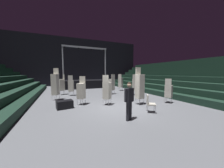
{
  "coord_description": "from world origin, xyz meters",
  "views": [
    {
      "loc": [
        -3.21,
        -6.67,
        2.09
      ],
      "look_at": [
        -0.18,
        0.29,
        1.4
      ],
      "focal_mm": 19.33,
      "sensor_mm": 36.0,
      "label": 1
    }
  ],
  "objects_px": {
    "chair_stack_front_left": "(62,85)",
    "chair_stack_rear_centre": "(169,91)",
    "man_with_tie": "(129,99)",
    "equipment_road_case": "(65,104)",
    "chair_stack_front_right": "(71,86)",
    "chair_stack_aisle_right": "(107,90)",
    "loose_chair_near_man": "(150,103)",
    "chair_stack_rear_left": "(112,84)",
    "chair_stack_mid_centre": "(121,82)",
    "stage_riser": "(85,83)",
    "chair_stack_aisle_left": "(140,86)",
    "chair_stack_mid_right": "(135,85)",
    "chair_stack_rear_right": "(55,84)",
    "chair_stack_mid_left": "(81,91)"
  },
  "relations": [
    {
      "from": "chair_stack_front_left",
      "to": "chair_stack_rear_centre",
      "type": "distance_m",
      "value": 9.38
    },
    {
      "from": "man_with_tie",
      "to": "equipment_road_case",
      "type": "xyz_separation_m",
      "value": [
        -2.55,
        3.08,
        -0.73
      ]
    },
    {
      "from": "chair_stack_front_left",
      "to": "chair_stack_rear_centre",
      "type": "height_order",
      "value": "chair_stack_front_left"
    },
    {
      "from": "chair_stack_front_right",
      "to": "chair_stack_aisle_right",
      "type": "xyz_separation_m",
      "value": [
        1.87,
        -4.4,
        0.04
      ]
    },
    {
      "from": "chair_stack_rear_centre",
      "to": "loose_chair_near_man",
      "type": "xyz_separation_m",
      "value": [
        -2.61,
        -1.11,
        -0.33
      ]
    },
    {
      "from": "chair_stack_front_left",
      "to": "chair_stack_front_right",
      "type": "relative_size",
      "value": 1.05
    },
    {
      "from": "man_with_tie",
      "to": "chair_stack_rear_left",
      "type": "xyz_separation_m",
      "value": [
        1.97,
        6.45,
        0.02
      ]
    },
    {
      "from": "chair_stack_front_left",
      "to": "chair_stack_mid_centre",
      "type": "distance_m",
      "value": 6.45
    },
    {
      "from": "stage_riser",
      "to": "chair_stack_aisle_left",
      "type": "bearing_deg",
      "value": -81.23
    },
    {
      "from": "chair_stack_front_right",
      "to": "chair_stack_aisle_left",
      "type": "distance_m",
      "value": 6.47
    },
    {
      "from": "chair_stack_mid_right",
      "to": "chair_stack_aisle_left",
      "type": "distance_m",
      "value": 3.54
    },
    {
      "from": "chair_stack_rear_right",
      "to": "loose_chair_near_man",
      "type": "bearing_deg",
      "value": 160.39
    },
    {
      "from": "chair_stack_front_left",
      "to": "chair_stack_rear_centre",
      "type": "relative_size",
      "value": 1.15
    },
    {
      "from": "chair_stack_rear_left",
      "to": "chair_stack_mid_right",
      "type": "bearing_deg",
      "value": -52.41
    },
    {
      "from": "chair_stack_mid_right",
      "to": "loose_chair_near_man",
      "type": "relative_size",
      "value": 2.08
    },
    {
      "from": "chair_stack_mid_right",
      "to": "chair_stack_aisle_right",
      "type": "height_order",
      "value": "same"
    },
    {
      "from": "chair_stack_rear_right",
      "to": "chair_stack_aisle_right",
      "type": "relative_size",
      "value": 1.26
    },
    {
      "from": "chair_stack_mid_centre",
      "to": "chair_stack_mid_left",
      "type": "bearing_deg",
      "value": -82.51
    },
    {
      "from": "chair_stack_front_right",
      "to": "chair_stack_mid_right",
      "type": "xyz_separation_m",
      "value": [
        5.6,
        -2.05,
        0.04
      ]
    },
    {
      "from": "chair_stack_mid_right",
      "to": "chair_stack_aisle_right",
      "type": "relative_size",
      "value": 1.0
    },
    {
      "from": "chair_stack_front_right",
      "to": "chair_stack_mid_left",
      "type": "height_order",
      "value": "same"
    },
    {
      "from": "chair_stack_front_left",
      "to": "chair_stack_front_right",
      "type": "bearing_deg",
      "value": -150.74
    },
    {
      "from": "stage_riser",
      "to": "chair_stack_mid_left",
      "type": "distance_m",
      "value": 9.31
    },
    {
      "from": "chair_stack_rear_left",
      "to": "chair_stack_rear_right",
      "type": "height_order",
      "value": "chair_stack_rear_right"
    },
    {
      "from": "chair_stack_aisle_right",
      "to": "chair_stack_mid_right",
      "type": "bearing_deg",
      "value": 80.42
    },
    {
      "from": "chair_stack_rear_right",
      "to": "chair_stack_rear_centre",
      "type": "xyz_separation_m",
      "value": [
        7.28,
        -4.18,
        -0.38
      ]
    },
    {
      "from": "chair_stack_mid_centre",
      "to": "chair_stack_aisle_left",
      "type": "height_order",
      "value": "chair_stack_aisle_left"
    },
    {
      "from": "man_with_tie",
      "to": "chair_stack_mid_left",
      "type": "xyz_separation_m",
      "value": [
        -1.49,
        3.58,
        -0.02
      ]
    },
    {
      "from": "man_with_tie",
      "to": "chair_stack_rear_right",
      "type": "distance_m",
      "value": 6.56
    },
    {
      "from": "chair_stack_mid_right",
      "to": "chair_stack_rear_centre",
      "type": "relative_size",
      "value": 1.15
    },
    {
      "from": "chair_stack_front_right",
      "to": "chair_stack_rear_centre",
      "type": "height_order",
      "value": "chair_stack_front_right"
    },
    {
      "from": "chair_stack_front_right",
      "to": "loose_chair_near_man",
      "type": "relative_size",
      "value": 1.99
    },
    {
      "from": "chair_stack_rear_left",
      "to": "chair_stack_rear_centre",
      "type": "height_order",
      "value": "chair_stack_rear_left"
    },
    {
      "from": "stage_riser",
      "to": "chair_stack_rear_right",
      "type": "xyz_separation_m",
      "value": [
        -3.54,
        -6.91,
        0.59
      ]
    },
    {
      "from": "chair_stack_mid_centre",
      "to": "chair_stack_aisle_right",
      "type": "relative_size",
      "value": 1.0
    },
    {
      "from": "chair_stack_rear_centre",
      "to": "chair_stack_mid_centre",
      "type": "bearing_deg",
      "value": 156.14
    },
    {
      "from": "chair_stack_mid_right",
      "to": "chair_stack_front_left",
      "type": "bearing_deg",
      "value": -175.13
    },
    {
      "from": "loose_chair_near_man",
      "to": "chair_stack_mid_centre",
      "type": "bearing_deg",
      "value": -163.36
    },
    {
      "from": "chair_stack_front_right",
      "to": "chair_stack_rear_centre",
      "type": "xyz_separation_m",
      "value": [
        6.01,
        -5.62,
        -0.08
      ]
    },
    {
      "from": "chair_stack_front_left",
      "to": "chair_stack_aisle_left",
      "type": "distance_m",
      "value": 7.61
    },
    {
      "from": "man_with_tie",
      "to": "loose_chair_near_man",
      "type": "relative_size",
      "value": 1.8
    },
    {
      "from": "man_with_tie",
      "to": "chair_stack_aisle_right",
      "type": "height_order",
      "value": "chair_stack_aisle_right"
    },
    {
      "from": "stage_riser",
      "to": "chair_stack_rear_left",
      "type": "distance_m",
      "value": 6.42
    },
    {
      "from": "loose_chair_near_man",
      "to": "chair_stack_aisle_left",
      "type": "bearing_deg",
      "value": -164.63
    },
    {
      "from": "stage_riser",
      "to": "chair_stack_mid_left",
      "type": "height_order",
      "value": "stage_riser"
    },
    {
      "from": "chair_stack_aisle_left",
      "to": "loose_chair_near_man",
      "type": "xyz_separation_m",
      "value": [
        -0.51,
        -1.58,
        -0.7
      ]
    },
    {
      "from": "chair_stack_aisle_right",
      "to": "equipment_road_case",
      "type": "distance_m",
      "value": 2.71
    },
    {
      "from": "stage_riser",
      "to": "loose_chair_near_man",
      "type": "height_order",
      "value": "stage_riser"
    },
    {
      "from": "chair_stack_rear_centre",
      "to": "equipment_road_case",
      "type": "xyz_separation_m",
      "value": [
        -6.74,
        1.48,
        -0.62
      ]
    },
    {
      "from": "chair_stack_mid_right",
      "to": "chair_stack_rear_left",
      "type": "distance_m",
      "value": 2.22
    }
  ]
}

